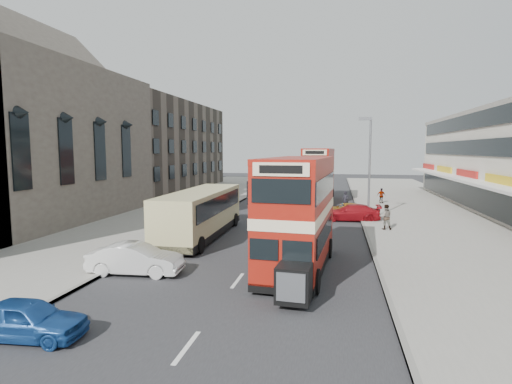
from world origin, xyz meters
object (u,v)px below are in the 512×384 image
Objects in this scene: street_lamp at (369,161)px; pedestrian_far at (381,196)px; car_left_near at (27,319)px; pedestrian_near at (386,217)px; car_left_front at (136,259)px; car_right_a at (351,213)px; bus_main at (298,214)px; cyclist at (345,206)px; car_right_b at (346,211)px; bus_second at (319,175)px; coach at (201,212)px.

pedestrian_far is at bearing 78.45° from street_lamp.
pedestrian_near reaches higher than car_left_near.
car_left_front is 0.93× the size of car_right_a.
pedestrian_far is (6.24, 24.27, -1.76)m from bus_main.
cyclist reaches higher than pedestrian_far.
pedestrian_far is 7.32m from cyclist.
street_lamp is at bearing -119.69° from pedestrian_far.
street_lamp is 1.85× the size of car_right_b.
street_lamp is at bearing -68.61° from cyclist.
cyclist is (-0.36, 4.05, -0.02)m from car_right_a.
bus_second reaches higher than car_right_a.
street_lamp is 4.64× the size of pedestrian_near.
pedestrian_far is 0.79× the size of cyclist.
car_left_near is at bearing 81.31° from bus_second.
street_lamp reaches higher than cyclist.
pedestrian_far is (6.43, -1.25, -2.00)m from bus_second.
car_left_near is (-11.40, -22.41, -4.18)m from street_lamp.
bus_main reaches higher than car_left_front.
pedestrian_far is at bearing -100.34° from bus_main.
car_right_a is at bearing -97.66° from bus_main.
bus_second reaches higher than car_left_near.
car_right_a is 4.39m from pedestrian_near.
car_right_b is 2.50× the size of pedestrian_near.
car_left_near is (-0.46, -14.42, -1.04)m from coach.
pedestrian_far is (13.52, 32.77, 0.31)m from car_left_near.
car_right_a is 4.07m from cyclist.
car_left_near is 1.83× the size of cyclist.
street_lamp is at bearing 88.63° from car_right_a.
pedestrian_near is (12.23, 12.21, 0.33)m from car_left_front.
cyclist is (-2.55, 7.84, -0.38)m from pedestrian_near.
bus_main is at bearing -41.72° from coach.
bus_main is 11.44m from pedestrian_near.
coach is at bearing 16.77° from pedestrian_near.
bus_main is at bearing -78.16° from car_left_front.
bus_main is 2.21× the size of car_left_front.
street_lamp is at bearing -31.10° from car_left_near.
coach is 2.49× the size of car_left_front.
car_right_a is at bearing -84.99° from cyclist.
cyclist is at bearing 173.29° from car_right_b.
car_left_near is 0.81× the size of car_right_b.
car_left_front is 22.27m from cyclist.
bus_main is 2.14× the size of car_right_b.
car_left_front is 18.89m from car_right_a.
coach is at bearing -5.98° from car_left_near.
bus_second is 20.73m from coach.
car_right_b is at bearing -66.10° from pedestrian_near.
car_left_front is at bearing -125.16° from street_lamp.
pedestrian_far is at bearing -31.34° from car_left_front.
coach is 5.43× the size of cyclist.
pedestrian_near is at bearing -72.07° from cyclist.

